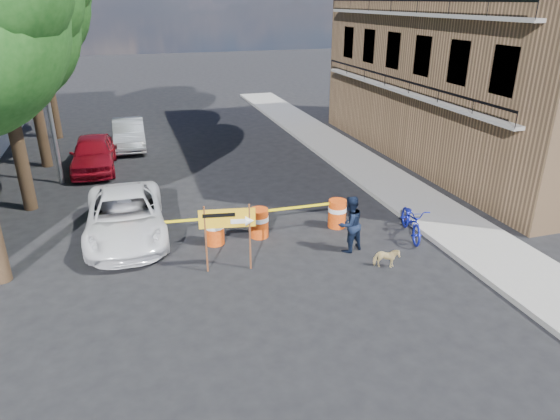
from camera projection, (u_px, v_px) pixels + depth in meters
ground at (278, 278)px, 12.97m from camera, size 120.00×120.00×0.00m
sidewalk_east at (382, 179)px, 19.90m from camera, size 2.40×40.00×0.15m
apartment_building at (495, 17)px, 20.93m from camera, size 8.00×16.00×12.00m
tree_far at (37, 10)px, 23.66m from camera, size 5.04×4.80×8.84m
streetlamp at (44, 69)px, 18.00m from camera, size 1.25×0.18×8.00m
barrel_far_left at (129, 236)px, 14.19m from camera, size 0.58×0.58×0.90m
barrel_mid_left at (214, 229)px, 14.62m from camera, size 0.58×0.58×0.90m
barrel_mid_right at (259, 222)px, 15.07m from camera, size 0.58×0.58×0.90m
barrel_far_right at (337, 213)px, 15.73m from camera, size 0.58×0.58×0.90m
detour_sign at (235, 223)px, 12.85m from camera, size 1.44×0.41×1.88m
pedestrian at (350, 224)px, 14.08m from camera, size 0.97×0.85×1.66m
bicycle at (413, 206)px, 14.89m from camera, size 0.94×1.18×1.97m
dog at (386, 258)px, 13.37m from camera, size 0.75×0.54×0.57m
suv_white at (125, 216)px, 14.98m from camera, size 2.34×4.96×1.37m
sedan_red at (93, 153)px, 20.91m from camera, size 1.80×4.29×1.45m
sedan_silver at (129, 134)px, 24.16m from camera, size 1.47×4.11×1.35m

